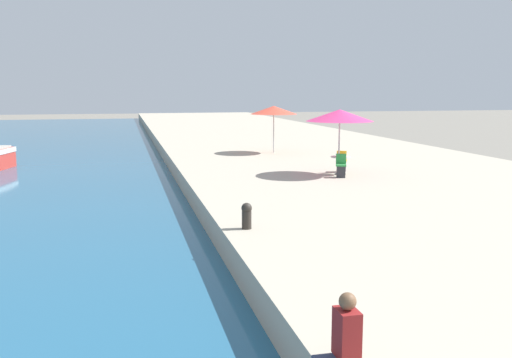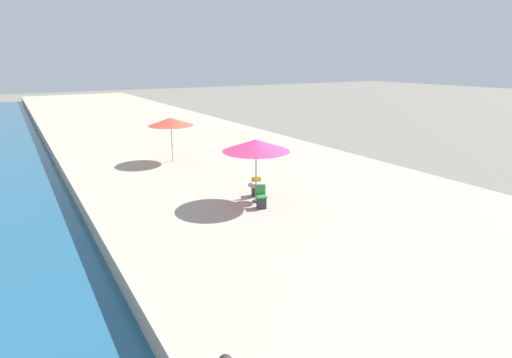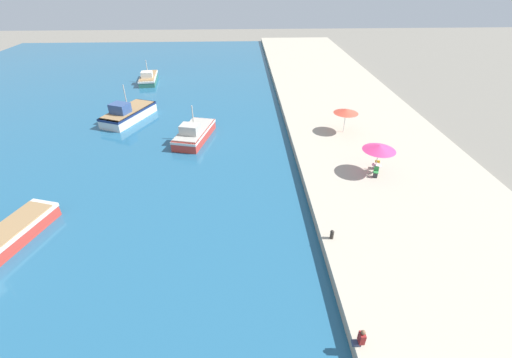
{
  "view_description": "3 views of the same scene",
  "coord_description": "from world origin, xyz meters",
  "px_view_note": "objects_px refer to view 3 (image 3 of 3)",
  "views": [
    {
      "loc": [
        -2.28,
        -1.9,
        4.19
      ],
      "look_at": [
        1.5,
        14.27,
        1.57
      ],
      "focal_mm": 40.0,
      "sensor_mm": 36.0,
      "label": 1
    },
    {
      "loc": [
        -1.95,
        6.32,
        6.38
      ],
      "look_at": [
        6.15,
        19.52,
        1.77
      ],
      "focal_mm": 28.0,
      "sensor_mm": 36.0,
      "label": 2
    },
    {
      "loc": [
        -5.0,
        -4.93,
        15.9
      ],
      "look_at": [
        -4.0,
        18.0,
        1.37
      ],
      "focal_mm": 24.0,
      "sensor_mm": 36.0,
      "label": 3
    }
  ],
  "objects_px": {
    "cafe_table": "(376,167)",
    "fishing_boat_distant": "(148,78)",
    "cafe_chair_left": "(377,165)",
    "person_at_quay": "(361,338)",
    "cafe_umbrella_pink": "(379,148)",
    "cafe_umbrella_white": "(346,111)",
    "fishing_boat_mid": "(194,133)",
    "mooring_bollard": "(332,234)",
    "cafe_chair_right": "(376,173)",
    "fishing_boat_far": "(128,113)"
  },
  "relations": [
    {
      "from": "fishing_boat_distant",
      "to": "cafe_chair_right",
      "type": "relative_size",
      "value": 7.6
    },
    {
      "from": "fishing_boat_distant",
      "to": "cafe_umbrella_white",
      "type": "bearing_deg",
      "value": -47.49
    },
    {
      "from": "cafe_table",
      "to": "person_at_quay",
      "type": "bearing_deg",
      "value": -111.41
    },
    {
      "from": "cafe_table",
      "to": "cafe_chair_left",
      "type": "distance_m",
      "value": 0.75
    },
    {
      "from": "person_at_quay",
      "to": "mooring_bollard",
      "type": "height_order",
      "value": "person_at_quay"
    },
    {
      "from": "fishing_boat_mid",
      "to": "person_at_quay",
      "type": "xyz_separation_m",
      "value": [
        10.32,
        -23.96,
        0.42
      ]
    },
    {
      "from": "cafe_umbrella_white",
      "to": "cafe_chair_right",
      "type": "xyz_separation_m",
      "value": [
        0.33,
        -9.04,
        -1.99
      ]
    },
    {
      "from": "person_at_quay",
      "to": "mooring_bollard",
      "type": "bearing_deg",
      "value": 87.12
    },
    {
      "from": "cafe_chair_left",
      "to": "person_at_quay",
      "type": "height_order",
      "value": "person_at_quay"
    },
    {
      "from": "fishing_boat_distant",
      "to": "mooring_bollard",
      "type": "xyz_separation_m",
      "value": [
        20.14,
        -37.91,
        0.42
      ]
    },
    {
      "from": "cafe_table",
      "to": "mooring_bollard",
      "type": "distance_m",
      "value": 9.78
    },
    {
      "from": "fishing_boat_distant",
      "to": "cafe_umbrella_white",
      "type": "xyz_separation_m",
      "value": [
        25.18,
        -21.56,
        2.39
      ]
    },
    {
      "from": "fishing_boat_distant",
      "to": "cafe_umbrella_white",
      "type": "distance_m",
      "value": 33.24
    },
    {
      "from": "cafe_umbrella_pink",
      "to": "cafe_table",
      "type": "relative_size",
      "value": 3.37
    },
    {
      "from": "fishing_boat_distant",
      "to": "person_at_quay",
      "type": "height_order",
      "value": "fishing_boat_distant"
    },
    {
      "from": "fishing_boat_mid",
      "to": "mooring_bollard",
      "type": "relative_size",
      "value": 10.68
    },
    {
      "from": "cafe_chair_left",
      "to": "person_at_quay",
      "type": "distance_m",
      "value": 17.13
    },
    {
      "from": "cafe_chair_left",
      "to": "cafe_chair_right",
      "type": "height_order",
      "value": "same"
    },
    {
      "from": "fishing_boat_distant",
      "to": "cafe_umbrella_pink",
      "type": "xyz_separation_m",
      "value": [
        25.67,
        -29.94,
        2.47
      ]
    },
    {
      "from": "cafe_table",
      "to": "mooring_bollard",
      "type": "height_order",
      "value": "cafe_table"
    },
    {
      "from": "cafe_chair_left",
      "to": "person_at_quay",
      "type": "relative_size",
      "value": 0.92
    },
    {
      "from": "fishing_boat_distant",
      "to": "person_at_quay",
      "type": "bearing_deg",
      "value": -73.3
    },
    {
      "from": "cafe_umbrella_white",
      "to": "cafe_chair_left",
      "type": "height_order",
      "value": "cafe_umbrella_white"
    },
    {
      "from": "fishing_boat_far",
      "to": "cafe_chair_left",
      "type": "height_order",
      "value": "fishing_boat_far"
    },
    {
      "from": "cafe_umbrella_pink",
      "to": "cafe_chair_right",
      "type": "relative_size",
      "value": 2.96
    },
    {
      "from": "cafe_table",
      "to": "fishing_boat_distant",
      "type": "bearing_deg",
      "value": 130.74
    },
    {
      "from": "fishing_boat_mid",
      "to": "cafe_chair_left",
      "type": "relative_size",
      "value": 7.68
    },
    {
      "from": "fishing_boat_far",
      "to": "cafe_table",
      "type": "xyz_separation_m",
      "value": [
        24.71,
        -14.44,
        0.43
      ]
    },
    {
      "from": "cafe_table",
      "to": "cafe_umbrella_pink",
      "type": "bearing_deg",
      "value": -163.38
    },
    {
      "from": "person_at_quay",
      "to": "mooring_bollard",
      "type": "xyz_separation_m",
      "value": [
        0.37,
        7.28,
        -0.08
      ]
    },
    {
      "from": "cafe_chair_right",
      "to": "mooring_bollard",
      "type": "distance_m",
      "value": 9.08
    },
    {
      "from": "cafe_umbrella_pink",
      "to": "cafe_umbrella_white",
      "type": "relative_size",
      "value": 1.06
    },
    {
      "from": "fishing_boat_far",
      "to": "cafe_umbrella_white",
      "type": "height_order",
      "value": "fishing_boat_far"
    },
    {
      "from": "fishing_boat_distant",
      "to": "cafe_umbrella_pink",
      "type": "relative_size",
      "value": 2.56
    },
    {
      "from": "cafe_umbrella_white",
      "to": "cafe_table",
      "type": "distance_m",
      "value": 8.56
    },
    {
      "from": "cafe_chair_left",
      "to": "cafe_chair_right",
      "type": "xyz_separation_m",
      "value": [
        -0.56,
        -1.33,
        0.0
      ]
    },
    {
      "from": "cafe_umbrella_pink",
      "to": "cafe_table",
      "type": "bearing_deg",
      "value": 16.62
    },
    {
      "from": "fishing_boat_mid",
      "to": "person_at_quay",
      "type": "relative_size",
      "value": 7.09
    },
    {
      "from": "cafe_umbrella_pink",
      "to": "cafe_chair_left",
      "type": "bearing_deg",
      "value": 59.36
    },
    {
      "from": "fishing_boat_far",
      "to": "cafe_table",
      "type": "height_order",
      "value": "fishing_boat_far"
    },
    {
      "from": "fishing_boat_mid",
      "to": "fishing_boat_far",
      "type": "height_order",
      "value": "fishing_boat_far"
    },
    {
      "from": "fishing_boat_distant",
      "to": "fishing_boat_mid",
      "type": "bearing_deg",
      "value": -72.94
    },
    {
      "from": "cafe_table",
      "to": "person_at_quay",
      "type": "relative_size",
      "value": 0.81
    },
    {
      "from": "fishing_boat_distant",
      "to": "cafe_chair_left",
      "type": "relative_size",
      "value": 7.6
    },
    {
      "from": "cafe_chair_right",
      "to": "mooring_bollard",
      "type": "xyz_separation_m",
      "value": [
        -5.37,
        -7.32,
        0.02
      ]
    },
    {
      "from": "cafe_table",
      "to": "mooring_bollard",
      "type": "bearing_deg",
      "value": -125.11
    },
    {
      "from": "fishing_boat_far",
      "to": "mooring_bollard",
      "type": "relative_size",
      "value": 11.88
    },
    {
      "from": "cafe_umbrella_pink",
      "to": "fishing_boat_distant",
      "type": "bearing_deg",
      "value": 130.6
    },
    {
      "from": "cafe_umbrella_white",
      "to": "person_at_quay",
      "type": "distance_m",
      "value": 24.32
    },
    {
      "from": "fishing_boat_far",
      "to": "cafe_umbrella_white",
      "type": "bearing_deg",
      "value": 8.44
    }
  ]
}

